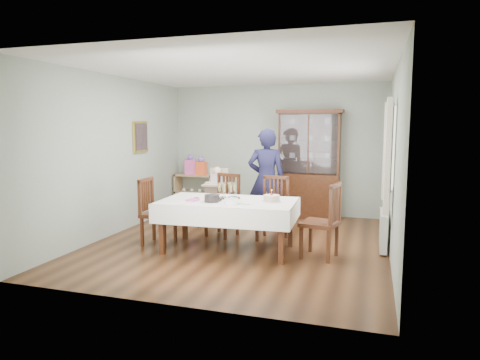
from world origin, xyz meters
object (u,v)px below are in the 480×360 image
at_px(chair_end_left, 158,225).
at_px(gift_bag_orange, 201,167).
at_px(dining_table, 228,225).
at_px(china_cabinet, 309,163).
at_px(high_chair, 217,203).
at_px(chair_end_right, 321,236).
at_px(chair_far_left, 223,218).
at_px(sideboard, 196,192).
at_px(woman, 266,180).
at_px(gift_bag_pink, 190,165).
at_px(birthday_cake, 272,199).
at_px(chair_far_right, 272,221).
at_px(champagne_tray, 227,194).

bearing_deg(chair_end_left, gift_bag_orange, 7.26).
distance_m(dining_table, china_cabinet, 2.92).
bearing_deg(high_chair, chair_end_right, -33.37).
bearing_deg(chair_far_left, sideboard, 138.89).
height_order(chair_far_left, woman, woman).
bearing_deg(dining_table, gift_bag_pink, 123.69).
bearing_deg(chair_far_left, birthday_cake, -22.15).
height_order(sideboard, gift_bag_orange, gift_bag_orange).
bearing_deg(sideboard, woman, -34.03).
height_order(birthday_cake, gift_bag_orange, gift_bag_orange).
distance_m(chair_end_left, chair_end_right, 2.54).
height_order(china_cabinet, chair_end_left, china_cabinet).
height_order(china_cabinet, sideboard, china_cabinet).
height_order(chair_far_right, chair_end_left, chair_end_left).
relative_size(dining_table, chair_far_left, 1.97).
relative_size(birthday_cake, gift_bag_orange, 0.69).
bearing_deg(sideboard, champagne_tray, -58.06).
bearing_deg(champagne_tray, sideboard, 121.94).
bearing_deg(sideboard, gift_bag_pink, -169.60).
xyz_separation_m(chair_far_left, chair_end_left, (-0.80, -0.81, -0.00)).
distance_m(champagne_tray, gift_bag_pink, 3.16).
relative_size(chair_end_left, chair_end_right, 0.97).
xyz_separation_m(chair_far_left, chair_far_right, (0.86, -0.00, -0.00)).
xyz_separation_m(china_cabinet, chair_end_right, (0.56, -2.66, -0.81)).
bearing_deg(dining_table, champagne_tray, 120.03).
bearing_deg(chair_far_left, woman, 60.02).
xyz_separation_m(sideboard, high_chair, (0.99, -1.29, 0.03)).
bearing_deg(chair_end_left, sideboard, 10.23).
relative_size(chair_end_left, birthday_cake, 3.83).
bearing_deg(gift_bag_orange, chair_far_right, -43.05).
bearing_deg(gift_bag_pink, chair_far_right, -39.67).
relative_size(china_cabinet, chair_end_left, 2.10).
height_order(dining_table, chair_end_left, chair_end_left).
bearing_deg(woman, gift_bag_pink, -42.98).
relative_size(dining_table, china_cabinet, 0.94).
bearing_deg(chair_far_left, champagne_tray, -51.27).
relative_size(dining_table, sideboard, 2.28).
xyz_separation_m(sideboard, chair_far_right, (2.18, -1.92, -0.09)).
distance_m(chair_end_left, high_chair, 1.52).
height_order(sideboard, chair_far_right, chair_far_right).
bearing_deg(dining_table, chair_far_left, 114.98).
xyz_separation_m(chair_end_left, high_chair, (0.47, 1.44, 0.12)).
bearing_deg(gift_bag_pink, sideboard, 10.40).
bearing_deg(chair_far_right, gift_bag_pink, 145.31).
height_order(sideboard, chair_end_right, chair_end_right).
relative_size(champagne_tray, birthday_cake, 1.49).
distance_m(dining_table, gift_bag_orange, 3.17).
bearing_deg(woman, chair_end_right, 118.62).
distance_m(sideboard, high_chair, 1.62).
bearing_deg(chair_end_left, chair_far_right, -64.73).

